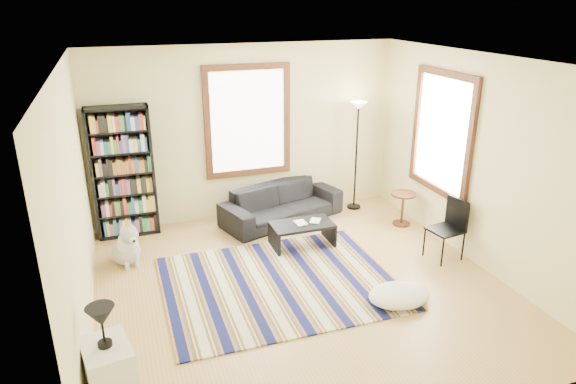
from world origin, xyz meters
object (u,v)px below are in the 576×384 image
object	(u,v)px
dog	(125,243)
side_table	(402,209)
bookshelf	(123,173)
coffee_table	(302,235)
floor_cushion	(399,295)
floor_lamp	(356,157)
sofa	(282,203)
folding_chair	(445,230)
white_cabinet	(110,379)

from	to	relation	value
dog	side_table	bearing A→B (deg)	-19.23
bookshelf	coffee_table	size ratio (longest dim) A/B	2.22
floor_cushion	floor_lamp	xyz separation A→B (m)	(0.80, 2.89, 0.83)
coffee_table	side_table	distance (m)	1.80
coffee_table	floor_cushion	xyz separation A→B (m)	(0.58, -1.80, -0.08)
sofa	dog	size ratio (longest dim) A/B	3.28
bookshelf	coffee_table	world-z (taller)	bookshelf
bookshelf	floor_cushion	world-z (taller)	bookshelf
coffee_table	folding_chair	xyz separation A→B (m)	(1.74, -1.00, 0.25)
floor_cushion	white_cabinet	xyz separation A→B (m)	(-3.29, -0.71, 0.25)
sofa	floor_lamp	size ratio (longest dim) A/B	1.08
coffee_table	side_table	world-z (taller)	side_table
dog	white_cabinet	bearing A→B (deg)	-112.77
sofa	bookshelf	xyz separation A→B (m)	(-2.40, 0.27, 0.71)
floor_cushion	white_cabinet	bearing A→B (deg)	-167.79
floor_lamp	white_cabinet	size ratio (longest dim) A/B	2.66
sofa	dog	world-z (taller)	dog
floor_cushion	white_cabinet	world-z (taller)	white_cabinet
bookshelf	coffee_table	distance (m)	2.82
coffee_table	dog	xyz separation A→B (m)	(-2.47, 0.29, 0.13)
side_table	white_cabinet	world-z (taller)	white_cabinet
white_cabinet	coffee_table	bearing A→B (deg)	32.17
bookshelf	side_table	xyz separation A→B (m)	(4.17, -1.07, -0.73)
floor_cushion	white_cabinet	distance (m)	3.37
sofa	folding_chair	distance (m)	2.64
floor_lamp	side_table	bearing A→B (deg)	-65.48
side_table	folding_chair	world-z (taller)	folding_chair
side_table	floor_cushion	bearing A→B (deg)	-121.39
side_table	coffee_table	bearing A→B (deg)	-173.94
folding_chair	white_cabinet	bearing A→B (deg)	-170.37
sofa	folding_chair	bearing A→B (deg)	-67.20
floor_cushion	floor_lamp	size ratio (longest dim) A/B	0.41
bookshelf	dog	bearing A→B (deg)	-95.09
floor_lamp	dog	world-z (taller)	floor_lamp
floor_lamp	side_table	world-z (taller)	floor_lamp
floor_lamp	bookshelf	bearing A→B (deg)	177.41
bookshelf	folding_chair	xyz separation A→B (m)	(4.12, -2.26, -0.57)
side_table	white_cabinet	bearing A→B (deg)	-149.05
coffee_table	white_cabinet	xyz separation A→B (m)	(-2.71, -2.51, 0.17)
bookshelf	floor_cushion	size ratio (longest dim) A/B	2.60
coffee_table	side_table	size ratio (longest dim) A/B	1.67
coffee_table	bookshelf	bearing A→B (deg)	152.07
folding_chair	dog	xyz separation A→B (m)	(-4.21, 1.29, -0.12)
floor_cushion	folding_chair	distance (m)	1.45
bookshelf	coffee_table	xyz separation A→B (m)	(2.38, -1.26, -0.82)
folding_chair	white_cabinet	size ratio (longest dim) A/B	1.23
coffee_table	floor_lamp	xyz separation A→B (m)	(1.38, 1.09, 0.75)
sofa	white_cabinet	distance (m)	4.44
sofa	bookshelf	size ratio (longest dim) A/B	1.00
sofa	floor_lamp	bearing A→B (deg)	-13.85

